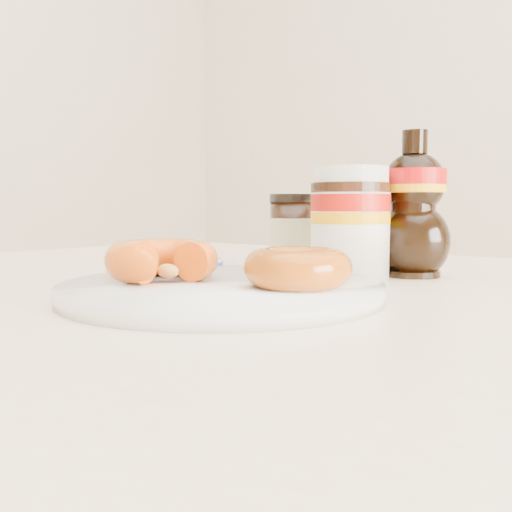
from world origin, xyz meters
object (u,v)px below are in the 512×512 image
Objects in this scene: dining_table at (342,365)px; nutella_jar at (350,219)px; blue_rim_saucer at (167,265)px; plate at (222,289)px; donut_whole at (298,268)px; dark_jar at (292,232)px; syrup_bottle at (413,204)px; donut_bitten at (162,260)px.

nutella_jar is at bearing 113.33° from dining_table.
dining_table is 0.27m from blue_rim_saucer.
dining_table is 4.79× the size of plate.
dark_jar is at bearing 125.58° from donut_whole.
plate is at bearing -166.02° from donut_whole.
dining_table is 0.17m from nutella_jar.
donut_whole is 0.29m from blue_rim_saucer.
nutella_jar is 1.28× the size of dark_jar.
plate is at bearing -110.79° from dining_table.
plate is 1.70× the size of syrup_bottle.
donut_bitten is 1.14× the size of donut_whole.
donut_bitten is 0.13m from donut_whole.
blue_rim_saucer is at bearing 124.72° from donut_bitten.
blue_rim_saucer is at bearing 159.37° from donut_whole.
donut_bitten is at bearing -159.09° from plate.
plate is 0.07m from donut_bitten.
blue_rim_saucer is at bearing -161.85° from nutella_jar.
plate is 2.77× the size of donut_bitten.
syrup_bottle is 0.32m from blue_rim_saucer.
syrup_bottle is (0.02, 0.13, 0.17)m from dining_table.
dining_table is 0.17m from plate.
donut_whole is at bearing -74.89° from nutella_jar.
donut_whole reaches higher than blue_rim_saucer.
dark_jar reaches higher than blue_rim_saucer.
dark_jar reaches higher than donut_whole.
dining_table is at bearing 2.58° from blue_rim_saucer.
dark_jar is (-0.17, 0.24, 0.02)m from donut_whole.
dark_jar is (-0.10, 0.26, 0.04)m from plate.
nutella_jar is 0.87× the size of blue_rim_saucer.
syrup_bottle is at bearing 75.11° from plate.
dark_jar is at bearing 111.49° from plate.
donut_whole reaches higher than dining_table.
dark_jar is at bearing 152.58° from nutella_jar.
donut_bitten reaches higher than dining_table.
blue_rim_saucer is (-0.27, -0.14, -0.08)m from syrup_bottle.
nutella_jar is (0.08, 0.22, 0.04)m from donut_bitten.
dining_table is 0.22m from donut_bitten.
plate is 2.93× the size of dark_jar.
syrup_bottle reaches higher than dark_jar.
syrup_bottle is at bearing 1.02° from dark_jar.
nutella_jar is (-0.03, 0.06, 0.15)m from dining_table.
nutella_jar is at bearing 83.22° from plate.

